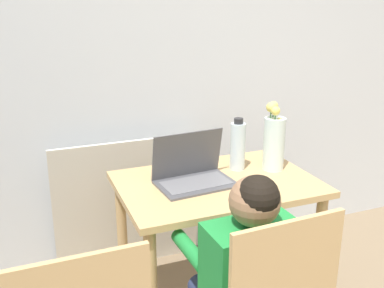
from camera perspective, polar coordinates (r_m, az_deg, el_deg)
wall_back at (r=2.57m, az=-2.67°, el=11.39°), size 6.40×0.05×2.50m
dining_table at (r=2.13m, az=3.15°, el=-7.88°), size 0.90×0.61×0.75m
person_seated at (r=1.65m, az=6.53°, el=-15.77°), size 0.34×0.43×1.02m
laptop at (r=2.04m, az=0.05°, el=-3.49°), size 0.36×0.25×0.23m
flower_vase at (r=2.20m, az=10.37°, el=0.48°), size 0.10×0.10×0.34m
water_bottle at (r=2.19m, az=5.83°, el=-0.20°), size 0.07×0.07×0.26m
cardboard_panel at (r=2.62m, az=-7.86°, el=-7.83°), size 0.86×0.13×0.82m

